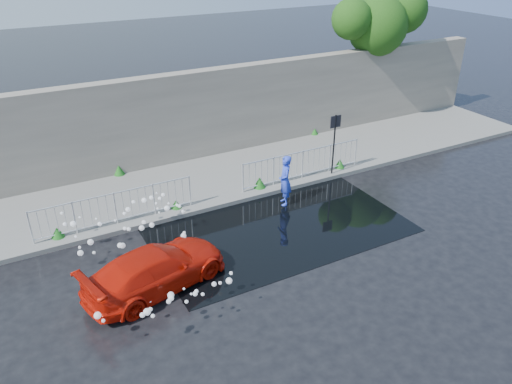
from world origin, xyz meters
TOP-DOWN VIEW (x-y plane):
  - ground at (0.00, 0.00)m, footprint 90.00×90.00m
  - pavement at (0.00, 5.00)m, footprint 30.00×4.00m
  - curb at (0.00, 3.00)m, footprint 30.00×0.25m
  - retaining_wall at (0.00, 7.20)m, footprint 30.00×0.60m
  - puddle at (0.50, 1.00)m, footprint 8.00×5.00m
  - sign_post at (4.20, 3.10)m, footprint 0.45×0.06m
  - tree at (9.68, 7.41)m, footprint 4.99×2.76m
  - railing_left at (-4.00, 3.35)m, footprint 5.05×0.05m
  - railing_right at (3.00, 3.35)m, footprint 5.05×0.05m
  - weeds at (-0.13, 4.48)m, footprint 12.17×3.93m
  - water_spray at (-3.86, 0.77)m, footprint 3.52×5.61m
  - red_car at (-3.85, -0.15)m, footprint 4.21×2.58m
  - person at (1.50, 2.15)m, footprint 0.63×0.76m

SIDE VIEW (x-z plane):
  - ground at x=0.00m, z-range 0.00..0.00m
  - puddle at x=0.50m, z-range 0.00..0.01m
  - pavement at x=0.00m, z-range 0.00..0.15m
  - curb at x=0.00m, z-range 0.00..0.16m
  - weeds at x=-0.13m, z-range 0.13..0.53m
  - red_car at x=-3.85m, z-range 0.00..1.14m
  - water_spray at x=-3.86m, z-range 0.18..1.25m
  - railing_left at x=-4.00m, z-range 0.19..1.29m
  - railing_right at x=3.00m, z-range 0.19..1.29m
  - person at x=1.50m, z-range 0.00..1.79m
  - sign_post at x=4.20m, z-range 0.47..2.97m
  - retaining_wall at x=0.00m, z-range 0.15..3.65m
  - tree at x=9.68m, z-range 1.64..7.93m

